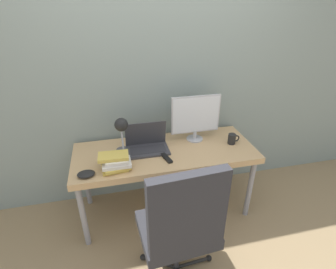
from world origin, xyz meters
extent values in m
plane|color=#937A56|center=(0.00, 0.00, 0.00)|extent=(12.00, 12.00, 0.00)
cube|color=gray|center=(0.00, 0.72, 1.30)|extent=(8.00, 0.05, 2.60)
cube|color=tan|center=(0.00, 0.33, 0.68)|extent=(1.66, 0.66, 0.06)
cylinder|color=gray|center=(-0.77, 0.06, 0.32)|extent=(0.05, 0.05, 0.65)
cylinder|color=gray|center=(0.77, 0.06, 0.32)|extent=(0.05, 0.05, 0.65)
cylinder|color=gray|center=(-0.77, 0.60, 0.32)|extent=(0.05, 0.05, 0.65)
cylinder|color=gray|center=(0.77, 0.60, 0.32)|extent=(0.05, 0.05, 0.65)
cube|color=#38383D|center=(-0.16, 0.35, 0.72)|extent=(0.38, 0.24, 0.02)
cube|color=#2D2D33|center=(-0.16, 0.35, 0.73)|extent=(0.32, 0.14, 0.00)
cube|color=#38383D|center=(-0.16, 0.45, 0.84)|extent=(0.38, 0.05, 0.23)
cube|color=silver|center=(-0.16, 0.45, 0.84)|extent=(0.34, 0.04, 0.20)
cylinder|color=#B7B7BC|center=(0.33, 0.47, 0.72)|extent=(0.16, 0.16, 0.01)
cylinder|color=#B7B7BC|center=(0.33, 0.47, 0.76)|extent=(0.04, 0.04, 0.08)
cube|color=#B7B7BC|center=(0.33, 0.47, 0.98)|extent=(0.47, 0.02, 0.37)
cube|color=silver|center=(0.33, 0.46, 0.98)|extent=(0.45, 0.00, 0.34)
cylinder|color=#4C4C51|center=(-0.38, 0.40, 0.72)|extent=(0.13, 0.13, 0.02)
cylinder|color=#99999E|center=(-0.38, 0.33, 0.89)|extent=(0.02, 0.17, 0.33)
sphere|color=black|center=(-0.38, 0.25, 1.05)|extent=(0.11, 0.11, 0.11)
sphere|color=black|center=(0.22, -0.35, 0.03)|extent=(0.05, 0.05, 0.05)
cylinder|color=black|center=(0.07, -0.36, 0.03)|extent=(0.29, 0.05, 0.03)
sphere|color=black|center=(0.00, -0.09, 0.03)|extent=(0.05, 0.05, 0.05)
cylinder|color=black|center=(-0.04, -0.23, 0.03)|extent=(0.10, 0.29, 0.03)
sphere|color=black|center=(-0.32, -0.22, 0.03)|extent=(0.05, 0.05, 0.05)
cylinder|color=black|center=(-0.20, -0.29, 0.03)|extent=(0.26, 0.18, 0.03)
cylinder|color=#2D2D33|center=(-0.07, -0.37, 0.23)|extent=(0.04, 0.04, 0.37)
cube|color=#2D2D33|center=(-0.07, -0.37, 0.46)|extent=(0.56, 0.49, 0.09)
cube|color=#2D2D33|center=(-0.06, -0.56, 0.80)|extent=(0.51, 0.10, 0.59)
cube|color=gold|center=(-0.47, 0.14, 0.72)|extent=(0.22, 0.18, 0.02)
cube|color=gold|center=(-0.45, 0.15, 0.74)|extent=(0.23, 0.21, 0.02)
cube|color=silver|center=(-0.45, 0.14, 0.76)|extent=(0.23, 0.16, 0.03)
cube|color=silver|center=(-0.45, 0.16, 0.79)|extent=(0.18, 0.19, 0.03)
cube|color=gold|center=(-0.47, 0.16, 0.82)|extent=(0.25, 0.15, 0.03)
cube|color=black|center=(-0.02, 0.18, 0.72)|extent=(0.08, 0.16, 0.02)
cylinder|color=black|center=(0.65, 0.31, 0.76)|extent=(0.07, 0.07, 0.10)
torus|color=black|center=(0.69, 0.31, 0.76)|extent=(0.07, 0.01, 0.07)
ellipsoid|color=black|center=(-0.69, 0.09, 0.73)|extent=(0.14, 0.10, 0.04)
camera|label=1|loc=(-0.45, -1.68, 1.97)|focal=28.00mm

